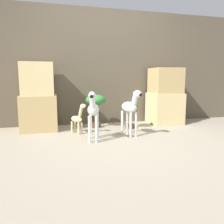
% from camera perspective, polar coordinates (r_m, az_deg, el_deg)
% --- Properties ---
extents(ground_plane, '(14.00, 14.00, 0.00)m').
position_cam_1_polar(ground_plane, '(2.95, 3.82, -8.56)').
color(ground_plane, '#9E937F').
extents(wall_back, '(6.40, 0.08, 2.20)m').
position_cam_1_polar(wall_back, '(4.37, -2.61, 11.54)').
color(wall_back, brown).
rests_on(wall_back, ground_plane).
extents(rock_pillar_left, '(0.59, 0.55, 1.15)m').
position_cam_1_polar(rock_pillar_left, '(3.93, -18.61, 3.20)').
color(rock_pillar_left, tan).
rests_on(rock_pillar_left, ground_plane).
extents(rock_pillar_right, '(0.59, 0.55, 1.09)m').
position_cam_1_polar(rock_pillar_right, '(4.43, 13.66, 3.73)').
color(rock_pillar_right, '#DBC184').
rests_on(rock_pillar_right, ground_plane).
extents(zebra_right, '(0.25, 0.46, 0.71)m').
position_cam_1_polar(zebra_right, '(3.33, 4.87, 1.22)').
color(zebra_right, silver).
rests_on(zebra_right, ground_plane).
extents(zebra_left, '(0.23, 0.46, 0.71)m').
position_cam_1_polar(zebra_left, '(3.04, -4.95, 0.52)').
color(zebra_left, silver).
rests_on(zebra_left, ground_plane).
extents(giraffe_figurine, '(0.26, 0.35, 0.49)m').
position_cam_1_polar(giraffe_figurine, '(3.54, -8.92, -1.65)').
color(giraffe_figurine, beige).
rests_on(giraffe_figurine, ground_plane).
extents(potted_palm_front, '(0.36, 0.36, 0.60)m').
position_cam_1_polar(potted_palm_front, '(3.93, -4.29, 2.47)').
color(potted_palm_front, '#513323').
rests_on(potted_palm_front, ground_plane).
extents(potted_palm_back, '(0.29, 0.29, 0.49)m').
position_cam_1_polar(potted_palm_back, '(3.87, 4.76, 0.82)').
color(potted_palm_back, '#513323').
rests_on(potted_palm_back, ground_plane).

